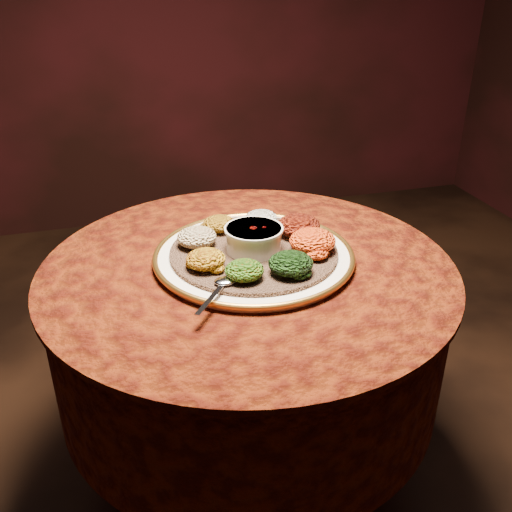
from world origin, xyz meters
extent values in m
plane|color=black|center=(0.00, 0.00, 0.00)|extent=(4.00, 4.00, 0.00)
cylinder|color=black|center=(0.00, 0.00, 0.02)|extent=(0.44, 0.44, 0.04)
cylinder|color=black|center=(0.00, 0.00, 0.34)|extent=(0.12, 0.12, 0.68)
cylinder|color=black|center=(0.00, 0.00, 0.70)|extent=(0.80, 0.80, 0.04)
cylinder|color=#4C1706|center=(0.00, 0.00, 0.56)|extent=(0.93, 0.93, 0.34)
cylinder|color=#4C1706|center=(0.00, 0.00, 0.73)|extent=(0.96, 0.96, 0.01)
cylinder|color=white|center=(0.02, 0.01, 0.74)|extent=(0.57, 0.57, 0.02)
torus|color=#C38630|center=(0.02, 0.01, 0.75)|extent=(0.47, 0.47, 0.01)
cylinder|color=brown|center=(0.02, 0.01, 0.76)|extent=(0.50, 0.50, 0.01)
cylinder|color=silver|center=(0.02, 0.01, 0.79)|extent=(0.13, 0.13, 0.06)
cylinder|color=silver|center=(0.02, 0.01, 0.82)|extent=(0.14, 0.14, 0.01)
cylinder|color=#510904|center=(0.02, 0.01, 0.81)|extent=(0.11, 0.11, 0.01)
ellipsoid|color=silver|center=(-0.08, -0.12, 0.77)|extent=(0.05, 0.04, 0.01)
cube|color=silver|center=(-0.12, -0.17, 0.77)|extent=(0.09, 0.11, 0.00)
ellipsoid|color=silver|center=(0.07, 0.14, 0.78)|extent=(0.08, 0.08, 0.04)
ellipsoid|color=black|center=(0.15, 0.06, 0.79)|extent=(0.11, 0.10, 0.05)
ellipsoid|color=#B4670F|center=(0.15, -0.03, 0.79)|extent=(0.11, 0.10, 0.05)
ellipsoid|color=black|center=(0.06, -0.11, 0.79)|extent=(0.10, 0.09, 0.05)
ellipsoid|color=#AE350B|center=(-0.04, -0.11, 0.78)|extent=(0.08, 0.08, 0.04)
ellipsoid|color=#BD8C10|center=(-0.11, -0.04, 0.78)|extent=(0.09, 0.08, 0.04)
ellipsoid|color=maroon|center=(-0.10, 0.07, 0.78)|extent=(0.09, 0.09, 0.04)
ellipsoid|color=#8A6110|center=(-0.03, 0.14, 0.78)|extent=(0.08, 0.08, 0.04)
camera|label=1|loc=(-0.31, -1.12, 1.37)|focal=40.00mm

